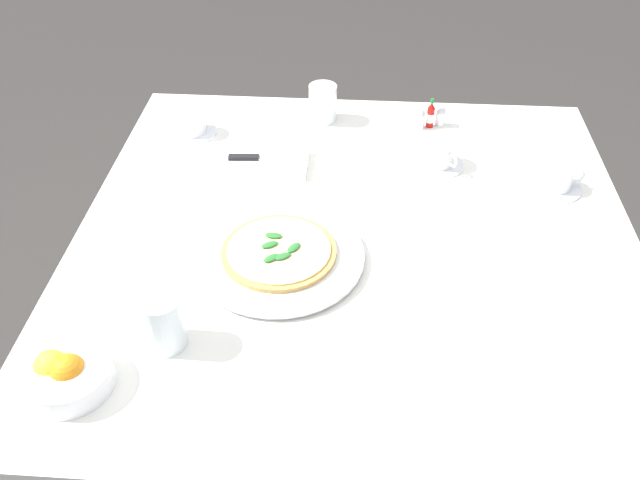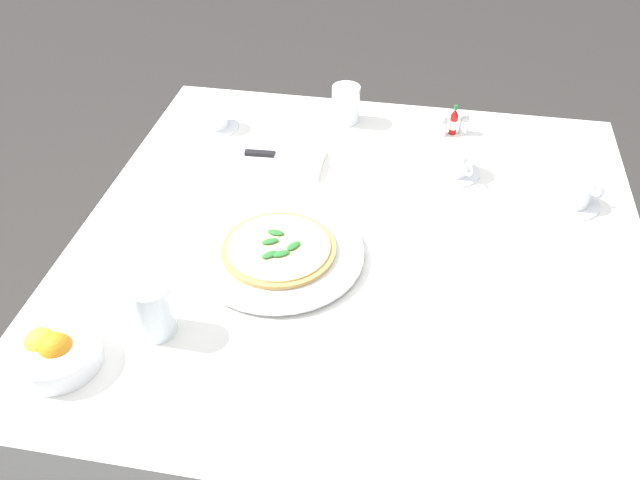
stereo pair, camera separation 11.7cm
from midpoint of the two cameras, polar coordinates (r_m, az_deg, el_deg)
name	(u,v)px [view 1 (the left image)]	position (r m, az deg, el deg)	size (l,w,h in m)	color
ground_plane	(348,436)	(2.02, 0.66, -16.47)	(8.00, 8.00, 0.00)	#33302D
dining_table	(355,277)	(1.53, 0.83, -3.23)	(1.22, 1.22, 0.76)	white
pizza_plate	(281,256)	(1.38, -5.78, -1.47)	(0.35, 0.35, 0.02)	white
pizza	(281,251)	(1.38, -5.82, -1.04)	(0.24, 0.24, 0.02)	tan
coffee_cup_near_right	(192,123)	(1.82, -12.73, 9.64)	(0.13, 0.13, 0.07)	white
coffee_cup_near_left	(440,155)	(1.67, 8.17, 7.16)	(0.13, 0.13, 0.07)	white
coffee_cup_right_edge	(557,179)	(1.65, 17.67, 4.91)	(0.13, 0.13, 0.06)	white
water_glass_back_corner	(166,325)	(1.23, -15.70, -7.07)	(0.07, 0.07, 0.11)	white
water_glass_far_left	(324,105)	(1.84, -1.52, 11.39)	(0.08, 0.08, 0.10)	white
napkin_folded	(265,163)	(1.67, -6.75, 6.51)	(0.22, 0.13, 0.02)	white
dinner_knife	(266,158)	(1.66, -6.69, 6.91)	(0.20, 0.03, 0.01)	silver
citrus_bowl	(68,374)	(1.24, -23.28, -10.57)	(0.15, 0.15, 0.07)	white
hot_sauce_bottle	(432,115)	(1.83, 7.67, 10.44)	(0.02, 0.02, 0.08)	#B7140F
salt_shaker	(442,117)	(1.84, 8.52, 10.29)	(0.03, 0.03, 0.06)	white
pepper_shaker	(421,120)	(1.82, 6.77, 10.09)	(0.03, 0.03, 0.06)	white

